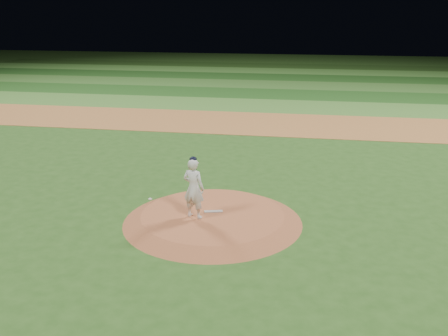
% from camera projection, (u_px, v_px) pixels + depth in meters
% --- Properties ---
extents(ground, '(120.00, 120.00, 0.00)m').
position_uv_depth(ground, '(213.00, 221.00, 15.40)').
color(ground, '#28511A').
rests_on(ground, ground).
extents(infield_dirt_band, '(70.00, 6.00, 0.02)m').
position_uv_depth(infield_dirt_band, '(260.00, 123.00, 28.53)').
color(infield_dirt_band, '#A46633').
rests_on(infield_dirt_band, ground).
extents(outfield_stripe_0, '(70.00, 5.00, 0.02)m').
position_uv_depth(outfield_stripe_0, '(269.00, 106.00, 33.68)').
color(outfield_stripe_0, '#40762A').
rests_on(outfield_stripe_0, ground).
extents(outfield_stripe_1, '(70.00, 5.00, 0.02)m').
position_uv_depth(outfield_stripe_1, '(275.00, 94.00, 38.37)').
color(outfield_stripe_1, '#1D4A18').
rests_on(outfield_stripe_1, ground).
extents(outfield_stripe_2, '(70.00, 5.00, 0.02)m').
position_uv_depth(outfield_stripe_2, '(279.00, 85.00, 43.06)').
color(outfield_stripe_2, '#346525').
rests_on(outfield_stripe_2, ground).
extents(outfield_stripe_3, '(70.00, 5.00, 0.02)m').
position_uv_depth(outfield_stripe_3, '(283.00, 77.00, 47.75)').
color(outfield_stripe_3, '#1B4616').
rests_on(outfield_stripe_3, ground).
extents(outfield_stripe_4, '(70.00, 5.00, 0.02)m').
position_uv_depth(outfield_stripe_4, '(286.00, 71.00, 52.44)').
color(outfield_stripe_4, '#3D782B').
rests_on(outfield_stripe_4, ground).
extents(outfield_stripe_5, '(70.00, 5.00, 0.02)m').
position_uv_depth(outfield_stripe_5, '(289.00, 66.00, 57.13)').
color(outfield_stripe_5, '#204215').
rests_on(outfield_stripe_5, ground).
extents(pitchers_mound, '(5.50, 5.50, 0.25)m').
position_uv_depth(pitchers_mound, '(213.00, 218.00, 15.36)').
color(pitchers_mound, '#A55833').
rests_on(pitchers_mound, ground).
extents(pitching_rubber, '(0.59, 0.28, 0.03)m').
position_uv_depth(pitching_rubber, '(213.00, 211.00, 15.47)').
color(pitching_rubber, silver).
rests_on(pitching_rubber, pitchers_mound).
extents(rosin_bag, '(0.13, 0.13, 0.07)m').
position_uv_depth(rosin_bag, '(150.00, 199.00, 16.41)').
color(rosin_bag, beige).
rests_on(rosin_bag, pitchers_mound).
extents(pitcher_on_mound, '(0.77, 0.61, 1.91)m').
position_uv_depth(pitcher_on_mound, '(194.00, 188.00, 14.79)').
color(pitcher_on_mound, white).
rests_on(pitcher_on_mound, pitchers_mound).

